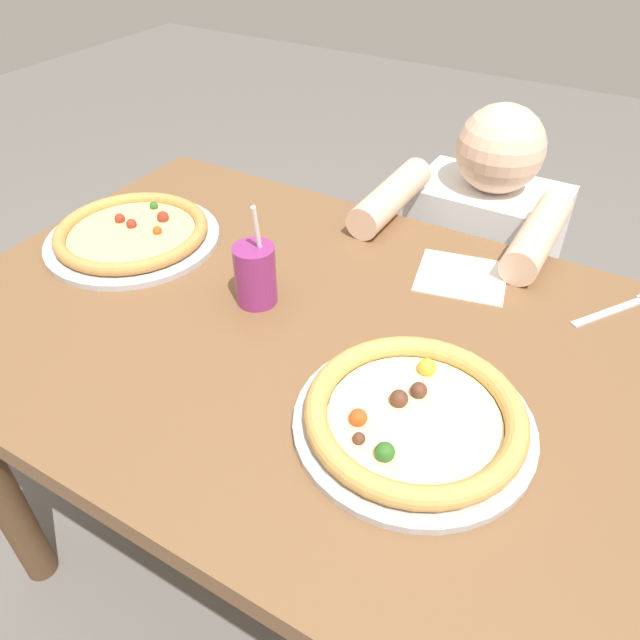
{
  "coord_description": "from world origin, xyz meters",
  "views": [
    {
      "loc": [
        0.42,
        -0.65,
        1.38
      ],
      "look_at": [
        0.04,
        -0.01,
        0.78
      ],
      "focal_mm": 33.63,
      "sensor_mm": 36.0,
      "label": 1
    }
  ],
  "objects_px": {
    "pizza_near": "(414,416)",
    "drink_cup_colored": "(255,274)",
    "fork": "(622,307)",
    "pizza_far": "(132,234)",
    "diner_seated": "(471,294)"
  },
  "relations": [
    {
      "from": "pizza_near",
      "to": "drink_cup_colored",
      "type": "height_order",
      "value": "drink_cup_colored"
    },
    {
      "from": "pizza_near",
      "to": "fork",
      "type": "height_order",
      "value": "pizza_near"
    },
    {
      "from": "pizza_far",
      "to": "fork",
      "type": "distance_m",
      "value": 0.92
    },
    {
      "from": "pizza_far",
      "to": "drink_cup_colored",
      "type": "relative_size",
      "value": 1.79
    },
    {
      "from": "drink_cup_colored",
      "to": "fork",
      "type": "relative_size",
      "value": 1.08
    },
    {
      "from": "pizza_far",
      "to": "diner_seated",
      "type": "xyz_separation_m",
      "value": [
        0.55,
        0.6,
        -0.32
      ]
    },
    {
      "from": "drink_cup_colored",
      "to": "pizza_near",
      "type": "bearing_deg",
      "value": -20.07
    },
    {
      "from": "drink_cup_colored",
      "to": "fork",
      "type": "bearing_deg",
      "value": 28.42
    },
    {
      "from": "pizza_far",
      "to": "fork",
      "type": "xyz_separation_m",
      "value": [
        0.89,
        0.27,
        -0.02
      ]
    },
    {
      "from": "pizza_far",
      "to": "diner_seated",
      "type": "bearing_deg",
      "value": 47.41
    },
    {
      "from": "pizza_near",
      "to": "pizza_far",
      "type": "distance_m",
      "value": 0.7
    },
    {
      "from": "fork",
      "to": "diner_seated",
      "type": "relative_size",
      "value": 0.19
    },
    {
      "from": "pizza_near",
      "to": "fork",
      "type": "relative_size",
      "value": 1.87
    },
    {
      "from": "pizza_far",
      "to": "pizza_near",
      "type": "bearing_deg",
      "value": -13.57
    },
    {
      "from": "drink_cup_colored",
      "to": "pizza_far",
      "type": "bearing_deg",
      "value": 173.82
    }
  ]
}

